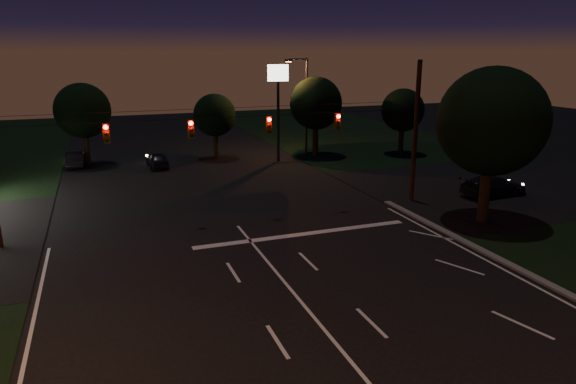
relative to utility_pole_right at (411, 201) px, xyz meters
name	(u,v)px	position (x,y,z in m)	size (l,w,h in m)	color
ground	(352,363)	(-12.00, -15.00, 0.00)	(140.00, 140.00, 0.00)	black
cross_street_right	(497,186)	(8.00, 1.00, 0.00)	(20.00, 16.00, 0.02)	black
stop_bar	(304,234)	(-9.00, -3.50, 0.01)	(12.00, 0.50, 0.01)	silver
utility_pole_right	(411,201)	(0.00, 0.00, 0.00)	(0.30, 0.30, 9.00)	black
utility_pole_left	(1,247)	(-24.00, 0.00, 0.00)	(0.28, 0.28, 8.00)	black
signal_span	(231,126)	(-12.00, -0.04, 5.50)	(24.00, 0.40, 1.56)	black
pole_sign_right	(278,90)	(-4.00, 15.00, 6.24)	(1.80, 0.30, 8.40)	black
street_light_right_far	(304,99)	(-0.76, 17.00, 5.24)	(2.20, 0.35, 9.00)	black
tree_right_near	(490,123)	(1.53, -4.83, 5.68)	(6.00, 6.00, 8.76)	black
tree_far_b	(83,111)	(-19.98, 19.13, 4.61)	(4.60, 4.60, 6.98)	black
tree_far_c	(215,116)	(-8.98, 18.10, 3.90)	(3.80, 3.80, 5.86)	black
tree_far_d	(315,104)	(0.02, 16.13, 4.83)	(4.80, 4.80, 7.30)	black
tree_far_e	(402,111)	(8.02, 14.11, 4.11)	(4.00, 4.00, 6.18)	black
car_oncoming_a	(157,160)	(-14.45, 16.05, 0.64)	(1.52, 3.78, 1.29)	black
car_oncoming_b	(75,159)	(-21.00, 18.91, 0.66)	(1.39, 3.98, 1.31)	black
car_cross	(494,186)	(5.88, -0.92, 0.70)	(1.97, 4.85, 1.41)	black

